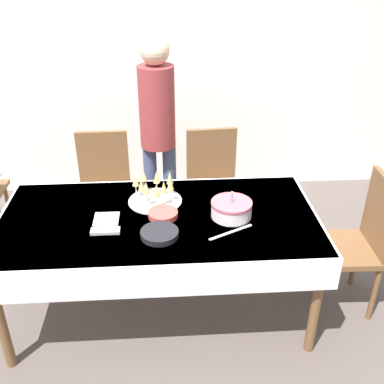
# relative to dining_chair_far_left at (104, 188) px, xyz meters

# --- Properties ---
(ground_plane) EXTENTS (12.00, 12.00, 0.00)m
(ground_plane) POSITION_rel_dining_chair_far_left_xyz_m (0.44, -0.81, -0.53)
(ground_plane) COLOR #564C47
(wall_back) EXTENTS (8.00, 0.05, 2.70)m
(wall_back) POSITION_rel_dining_chair_far_left_xyz_m (0.44, 1.03, 0.82)
(wall_back) COLOR silver
(wall_back) RESTS_ON ground_plane
(dining_table) EXTENTS (1.97, 0.99, 0.75)m
(dining_table) POSITION_rel_dining_chair_far_left_xyz_m (0.44, -0.81, 0.12)
(dining_table) COLOR white
(dining_table) RESTS_ON ground_plane
(dining_chair_far_left) EXTENTS (0.42, 0.42, 0.97)m
(dining_chair_far_left) POSITION_rel_dining_chair_far_left_xyz_m (0.00, 0.00, 0.00)
(dining_chair_far_left) COLOR brown
(dining_chair_far_left) RESTS_ON ground_plane
(dining_chair_far_right) EXTENTS (0.45, 0.45, 0.97)m
(dining_chair_far_right) POSITION_rel_dining_chair_far_left_xyz_m (0.87, -0.00, 0.00)
(dining_chair_far_right) COLOR brown
(dining_chair_far_right) RESTS_ON ground_plane
(dining_chair_right_end) EXTENTS (0.43, 0.43, 0.97)m
(dining_chair_right_end) POSITION_rel_dining_chair_far_left_xyz_m (1.74, -0.82, 0.00)
(dining_chair_right_end) COLOR brown
(dining_chair_right_end) RESTS_ON ground_plane
(birthday_cake) EXTENTS (0.25, 0.25, 0.18)m
(birthday_cake) POSITION_rel_dining_chair_far_left_xyz_m (0.89, -0.83, 0.27)
(birthday_cake) COLOR white
(birthday_cake) RESTS_ON dining_table
(champagne_tray) EXTENTS (0.35, 0.35, 0.18)m
(champagne_tray) POSITION_rel_dining_chair_far_left_xyz_m (0.41, -0.62, 0.31)
(champagne_tray) COLOR silver
(champagne_tray) RESTS_ON dining_table
(plate_stack_main) EXTENTS (0.22, 0.22, 0.03)m
(plate_stack_main) POSITION_rel_dining_chair_far_left_xyz_m (0.44, -1.02, 0.24)
(plate_stack_main) COLOR black
(plate_stack_main) RESTS_ON dining_table
(plate_stack_dessert) EXTENTS (0.18, 0.18, 0.03)m
(plate_stack_dessert) POSITION_rel_dining_chair_far_left_xyz_m (0.47, -0.81, 0.24)
(plate_stack_dessert) COLOR #CC4C47
(plate_stack_dessert) RESTS_ON dining_table
(cake_knife) EXTENTS (0.27, 0.15, 0.00)m
(cake_knife) POSITION_rel_dining_chair_far_left_xyz_m (0.86, -1.01, 0.22)
(cake_knife) COLOR silver
(cake_knife) RESTS_ON dining_table
(fork_pile) EXTENTS (0.17, 0.06, 0.02)m
(fork_pile) POSITION_rel_dining_chair_far_left_xyz_m (0.13, -0.97, 0.23)
(fork_pile) COLOR silver
(fork_pile) RESTS_ON dining_table
(napkin_pile) EXTENTS (0.15, 0.15, 0.01)m
(napkin_pile) POSITION_rel_dining_chair_far_left_xyz_m (0.12, -0.83, 0.23)
(napkin_pile) COLOR white
(napkin_pile) RESTS_ON dining_table
(person_standing) EXTENTS (0.28, 0.28, 1.66)m
(person_standing) POSITION_rel_dining_chair_far_left_xyz_m (0.44, 0.19, 0.47)
(person_standing) COLOR #3F4C72
(person_standing) RESTS_ON ground_plane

